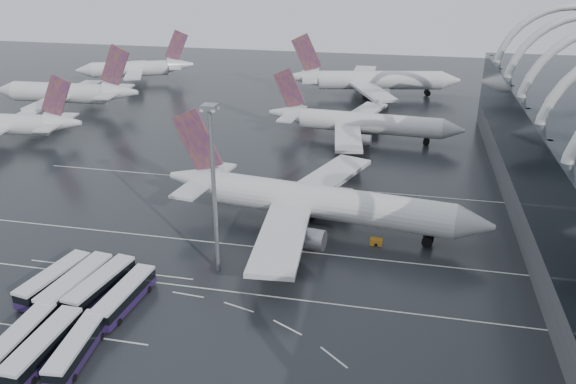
% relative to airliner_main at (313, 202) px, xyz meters
% --- Properties ---
extents(ground, '(420.00, 420.00, 0.00)m').
position_rel_airliner_main_xyz_m(ground, '(-5.12, -21.33, -5.11)').
color(ground, black).
rests_on(ground, ground).
extents(lane_marking_near, '(120.00, 0.25, 0.01)m').
position_rel_airliner_main_xyz_m(lane_marking_near, '(-5.12, -23.33, -5.11)').
color(lane_marking_near, silver).
rests_on(lane_marking_near, ground).
extents(lane_marking_mid, '(120.00, 0.25, 0.01)m').
position_rel_airliner_main_xyz_m(lane_marking_mid, '(-5.12, -9.33, -5.11)').
color(lane_marking_mid, silver).
rests_on(lane_marking_mid, ground).
extents(lane_marking_far, '(120.00, 0.25, 0.01)m').
position_rel_airliner_main_xyz_m(lane_marking_far, '(-5.12, 18.67, -5.11)').
color(lane_marking_far, silver).
rests_on(lane_marking_far, ground).
extents(bus_bay_line_south, '(28.00, 0.25, 0.01)m').
position_rel_airliner_main_xyz_m(bus_bay_line_south, '(-29.12, -37.33, -5.11)').
color(bus_bay_line_south, silver).
rests_on(bus_bay_line_south, ground).
extents(bus_bay_line_north, '(28.00, 0.25, 0.01)m').
position_rel_airliner_main_xyz_m(bus_bay_line_north, '(-29.12, -21.33, -5.11)').
color(bus_bay_line_north, silver).
rests_on(bus_bay_line_north, ground).
extents(airliner_main, '(60.30, 52.42, 20.42)m').
position_rel_airliner_main_xyz_m(airliner_main, '(0.00, 0.00, 0.00)').
color(airliner_main, silver).
rests_on(airliner_main, ground).
extents(airliner_gate_b, '(52.08, 46.71, 18.08)m').
position_rel_airliner_main_xyz_m(airliner_gate_b, '(3.36, 53.66, -0.59)').
color(airliner_gate_b, silver).
rests_on(airliner_gate_b, ground).
extents(airliner_gate_c, '(59.39, 53.97, 21.23)m').
position_rel_airliner_main_xyz_m(airliner_gate_c, '(2.39, 102.98, 0.20)').
color(airliner_gate_c, silver).
rests_on(airliner_gate_c, ground).
extents(jet_remote_west, '(42.03, 33.90, 18.28)m').
position_rel_airliner_main_xyz_m(jet_remote_west, '(-86.66, 32.72, -0.40)').
color(jet_remote_west, silver).
rests_on(jet_remote_west, ground).
extents(jet_remote_mid, '(47.96, 38.61, 20.93)m').
position_rel_airliner_main_xyz_m(jet_remote_mid, '(-88.78, 64.64, 0.29)').
color(jet_remote_mid, silver).
rests_on(jet_remote_mid, ground).
extents(jet_remote_far, '(42.62, 34.73, 19.15)m').
position_rel_airliner_main_xyz_m(jet_remote_far, '(-86.27, 107.59, -0.17)').
color(jet_remote_far, silver).
rests_on(jet_remote_far, ground).
extents(bus_row_near_a, '(5.05, 13.40, 3.22)m').
position_rel_airliner_main_xyz_m(bus_row_near_a, '(-34.13, -28.31, -3.34)').
color(bus_row_near_a, '#241543').
rests_on(bus_row_near_a, ground).
extents(bus_row_near_b, '(4.69, 14.27, 3.45)m').
position_rel_airliner_main_xyz_m(bus_row_near_b, '(-30.13, -28.97, -3.22)').
color(bus_row_near_b, '#241543').
rests_on(bus_row_near_b, ground).
extents(bus_row_near_c, '(4.84, 13.62, 3.28)m').
position_rel_airliner_main_xyz_m(bus_row_near_c, '(-26.56, -28.32, -3.31)').
color(bus_row_near_c, '#241543').
rests_on(bus_row_near_c, ground).
extents(bus_row_near_d, '(3.77, 13.06, 3.17)m').
position_rel_airliner_main_xyz_m(bus_row_near_d, '(-21.89, -30.01, -3.37)').
color(bus_row_near_d, '#241543').
rests_on(bus_row_near_d, ground).
extents(bus_row_far_a, '(3.09, 12.42, 3.05)m').
position_rel_airliner_main_xyz_m(bus_row_far_a, '(-30.41, -41.41, -3.44)').
color(bus_row_far_a, '#241543').
rests_on(bus_row_far_a, ground).
extents(bus_row_far_b, '(3.38, 13.35, 3.27)m').
position_rel_airliner_main_xyz_m(bus_row_far_b, '(-26.48, -42.44, -3.32)').
color(bus_row_far_b, '#241543').
rests_on(bus_row_far_b, ground).
extents(bus_row_far_c, '(3.91, 12.45, 3.01)m').
position_rel_airliner_main_xyz_m(bus_row_far_c, '(-22.45, -41.52, -3.46)').
color(bus_row_far_c, '#241543').
rests_on(bus_row_far_c, ground).
extents(floodlight_mast, '(2.06, 2.06, 26.87)m').
position_rel_airliner_main_xyz_m(floodlight_mast, '(-12.13, -17.85, 11.79)').
color(floodlight_mast, gray).
rests_on(floodlight_mast, ground).
extents(gse_cart_belly_a, '(2.08, 1.23, 1.13)m').
position_rel_airliner_main_xyz_m(gse_cart_belly_a, '(11.79, -4.19, -4.55)').
color(gse_cart_belly_a, '#C4791A').
rests_on(gse_cart_belly_a, ground).
extents(gse_cart_belly_b, '(1.90, 1.12, 1.04)m').
position_rel_airliner_main_xyz_m(gse_cart_belly_b, '(17.77, 10.40, -4.60)').
color(gse_cart_belly_b, slate).
rests_on(gse_cart_belly_b, ground).
extents(gse_cart_belly_d, '(2.30, 1.36, 1.26)m').
position_rel_airliner_main_xyz_m(gse_cart_belly_d, '(22.32, 5.20, -4.49)').
color(gse_cart_belly_d, slate).
rests_on(gse_cart_belly_d, ground).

